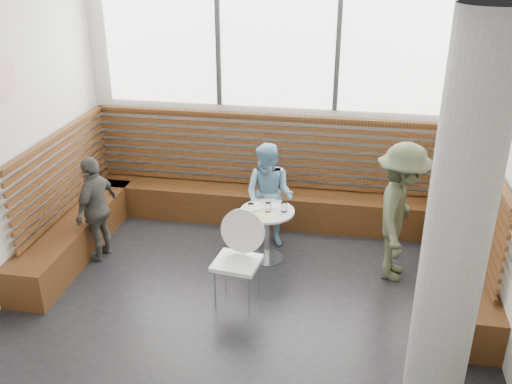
% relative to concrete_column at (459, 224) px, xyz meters
% --- Properties ---
extents(room, '(5.00, 5.00, 3.20)m').
position_rel_concrete_column_xyz_m(room, '(-1.85, 0.60, 0.00)').
color(room, silver).
rests_on(room, ground).
extents(booth, '(5.00, 2.50, 1.44)m').
position_rel_concrete_column_xyz_m(booth, '(-1.85, 2.37, -1.19)').
color(booth, '#442611').
rests_on(booth, ground).
extents(concrete_column, '(0.50, 0.50, 3.20)m').
position_rel_concrete_column_xyz_m(concrete_column, '(0.00, 0.00, 0.00)').
color(concrete_column, gray).
rests_on(concrete_column, ground).
extents(wall_art, '(0.03, 0.50, 0.50)m').
position_rel_concrete_column_xyz_m(wall_art, '(-4.31, 1.00, 0.70)').
color(wall_art, white).
rests_on(wall_art, room).
extents(cafe_table, '(0.64, 0.64, 0.66)m').
position_rel_concrete_column_xyz_m(cafe_table, '(-1.76, 1.86, -1.13)').
color(cafe_table, silver).
rests_on(cafe_table, ground).
extents(cafe_chair, '(0.48, 0.47, 1.00)m').
position_rel_concrete_column_xyz_m(cafe_chair, '(-1.93, 1.00, -1.01)').
color(cafe_chair, white).
rests_on(cafe_chair, ground).
extents(adult_man, '(0.75, 1.12, 1.60)m').
position_rel_concrete_column_xyz_m(adult_man, '(-0.27, 1.77, -0.80)').
color(adult_man, '#464E34').
rests_on(adult_man, ground).
extents(child_back, '(0.75, 0.65, 1.32)m').
position_rel_concrete_column_xyz_m(child_back, '(-1.80, 2.25, -0.94)').
color(child_back, '#6FA1C1').
rests_on(child_back, ground).
extents(child_left, '(0.42, 0.79, 1.29)m').
position_rel_concrete_column_xyz_m(child_left, '(-3.76, 1.58, -0.95)').
color(child_left, '#4D4B45').
rests_on(child_left, ground).
extents(plate_near, '(0.22, 0.22, 0.02)m').
position_rel_concrete_column_xyz_m(plate_near, '(-1.93, 1.91, -0.94)').
color(plate_near, white).
rests_on(plate_near, cafe_table).
extents(plate_far, '(0.19, 0.19, 0.01)m').
position_rel_concrete_column_xyz_m(plate_far, '(-1.71, 1.98, -0.94)').
color(plate_far, white).
rests_on(plate_far, cafe_table).
extents(glass_left, '(0.07, 0.07, 0.11)m').
position_rel_concrete_column_xyz_m(glass_left, '(-1.94, 1.77, -0.89)').
color(glass_left, white).
rests_on(glass_left, cafe_table).
extents(glass_mid, '(0.07, 0.07, 0.11)m').
position_rel_concrete_column_xyz_m(glass_mid, '(-1.75, 1.83, -0.89)').
color(glass_mid, white).
rests_on(glass_mid, cafe_table).
extents(glass_right, '(0.08, 0.08, 0.12)m').
position_rel_concrete_column_xyz_m(glass_right, '(-1.57, 1.86, -0.88)').
color(glass_right, white).
rests_on(glass_right, cafe_table).
extents(menu_card, '(0.25, 0.22, 0.00)m').
position_rel_concrete_column_xyz_m(menu_card, '(-1.75, 1.72, -0.94)').
color(menu_card, '#A5C64C').
rests_on(menu_card, cafe_table).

